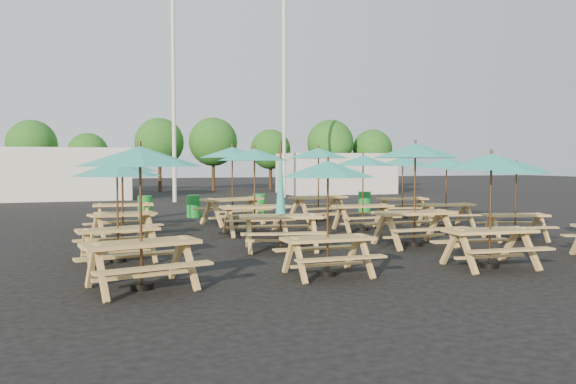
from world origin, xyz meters
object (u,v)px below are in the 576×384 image
object	(u,v)px
picnic_unit_6	(254,160)
waste_bin_2	(259,205)
waste_bin_3	(365,202)
picnic_unit_3	(123,165)
picnic_unit_11	(319,158)
picnic_unit_14	(447,167)
picnic_unit_9	(415,157)
picnic_unit_15	(403,165)
picnic_unit_1	(117,175)
waste_bin_0	(145,207)
picnic_unit_10	(363,165)
picnic_unit_13	(516,173)
picnic_unit_8	(491,169)
waste_bin_1	(194,206)
picnic_unit_2	(122,171)
picnic_unit_4	(328,176)
picnic_unit_7	(232,157)
picnic_unit_0	(140,165)
picnic_unit_5	(281,207)

from	to	relation	value
picnic_unit_6	waste_bin_2	distance (m)	5.83
picnic_unit_6	waste_bin_3	xyz separation A→B (m)	(6.13, 5.69, -1.67)
picnic_unit_3	waste_bin_2	size ratio (longest dim) A/B	2.74
picnic_unit_11	picnic_unit_14	distance (m)	4.29
picnic_unit_9	waste_bin_3	xyz separation A→B (m)	(3.02, 8.95, -1.73)
picnic_unit_9	picnic_unit_15	size ratio (longest dim) A/B	1.12
picnic_unit_1	waste_bin_0	xyz separation A→B (m)	(1.11, 8.84, -1.34)
picnic_unit_1	picnic_unit_10	bearing A→B (deg)	15.17
picnic_unit_15	picnic_unit_13	bearing A→B (deg)	-81.10
picnic_unit_14	picnic_unit_10	bearing A→B (deg)	-172.75
picnic_unit_11	picnic_unit_13	xyz separation A→B (m)	(3.12, -6.03, -0.43)
picnic_unit_8	picnic_unit_11	bearing A→B (deg)	93.31
picnic_unit_9	waste_bin_0	bearing A→B (deg)	122.15
picnic_unit_8	waste_bin_0	distance (m)	13.06
waste_bin_3	waste_bin_2	bearing A→B (deg)	-175.80
picnic_unit_11	waste_bin_2	distance (m)	3.38
picnic_unit_3	waste_bin_1	size ratio (longest dim) A/B	2.74
picnic_unit_2	picnic_unit_6	size ratio (longest dim) A/B	0.93
picnic_unit_1	picnic_unit_4	size ratio (longest dim) A/B	0.99
picnic_unit_10	picnic_unit_14	xyz separation A→B (m)	(2.83, -0.04, -0.06)
picnic_unit_13	picnic_unit_10	bearing A→B (deg)	147.27
picnic_unit_6	picnic_unit_8	size ratio (longest dim) A/B	1.10
picnic_unit_2	picnic_unit_8	distance (m)	8.97
picnic_unit_6	picnic_unit_15	distance (m)	6.69
waste_bin_3	picnic_unit_8	bearing A→B (deg)	-104.69
picnic_unit_7	waste_bin_3	size ratio (longest dim) A/B	3.35
picnic_unit_0	picnic_unit_11	size ratio (longest dim) A/B	0.91
picnic_unit_0	picnic_unit_15	distance (m)	12.89
picnic_unit_15	waste_bin_1	size ratio (longest dim) A/B	2.72
picnic_unit_6	picnic_unit_7	distance (m)	2.78
picnic_unit_2	waste_bin_2	distance (m)	7.57
picnic_unit_7	picnic_unit_11	distance (m)	3.02
picnic_unit_4	picnic_unit_13	size ratio (longest dim) A/B	0.97
picnic_unit_8	picnic_unit_11	world-z (taller)	picnic_unit_11
picnic_unit_3	picnic_unit_8	xyz separation A→B (m)	(6.46, -8.85, -0.04)
picnic_unit_3	waste_bin_2	xyz separation A→B (m)	(5.02, 2.66, -1.52)
picnic_unit_4	picnic_unit_11	distance (m)	9.34
picnic_unit_9	picnic_unit_13	bearing A→B (deg)	0.52
picnic_unit_6	picnic_unit_7	xyz separation A→B (m)	(-0.02, 2.78, 0.10)
picnic_unit_5	waste_bin_3	world-z (taller)	picnic_unit_5
picnic_unit_11	waste_bin_0	world-z (taller)	picnic_unit_11
picnic_unit_11	picnic_unit_13	world-z (taller)	picnic_unit_11
picnic_unit_1	picnic_unit_2	xyz separation A→B (m)	(0.19, 3.27, 0.05)
picnic_unit_7	picnic_unit_15	distance (m)	6.17
picnic_unit_4	picnic_unit_9	bearing A→B (deg)	37.38
picnic_unit_6	picnic_unit_9	bearing A→B (deg)	-45.78
picnic_unit_4	picnic_unit_13	world-z (taller)	picnic_unit_4
picnic_unit_14	picnic_unit_13	bearing A→B (deg)	-82.07
picnic_unit_0	picnic_unit_6	world-z (taller)	picnic_unit_6
picnic_unit_2	picnic_unit_4	size ratio (longest dim) A/B	1.10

